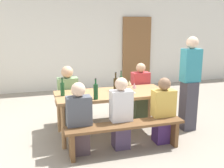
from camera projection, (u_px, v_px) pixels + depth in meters
name	position (u px, v px, depth m)	size (l,w,h in m)	color
ground_plane	(112.00, 133.00, 4.67)	(24.00, 24.00, 0.00)	gray
back_wall	(77.00, 34.00, 7.59)	(14.00, 0.20, 3.20)	silver
wooden_door	(137.00, 52.00, 8.09)	(0.90, 0.06, 2.10)	brown
tasting_table	(112.00, 97.00, 4.52)	(1.92, 0.81, 0.75)	#9E7247
bench_near	(125.00, 130.00, 3.93)	(1.82, 0.30, 0.45)	brown
bench_far	(102.00, 103.00, 5.25)	(1.82, 0.30, 0.45)	brown
wine_bottle_0	(96.00, 91.00, 4.08)	(0.07, 0.07, 0.33)	#194723
wine_bottle_1	(62.00, 89.00, 4.27)	(0.07, 0.07, 0.30)	#194723
wine_bottle_2	(121.00, 83.00, 4.66)	(0.07, 0.07, 0.35)	#234C2D
wine_bottle_3	(116.00, 84.00, 4.67)	(0.08, 0.08, 0.32)	#332814
wine_glass_0	(129.00, 83.00, 4.76)	(0.08, 0.08, 0.15)	silver
wine_glass_1	(134.00, 86.00, 4.43)	(0.07, 0.07, 0.18)	silver
seated_guest_near_0	(79.00, 120.00, 3.85)	(0.36, 0.24, 1.09)	#513F45
seated_guest_near_1	(121.00, 115.00, 4.02)	(0.33, 0.24, 1.12)	#4C3C5B
seated_guest_near_2	(163.00, 112.00, 4.23)	(0.36, 0.24, 1.08)	#432763
seated_guest_far_0	(68.00, 98.00, 4.87)	(0.37, 0.24, 1.16)	#44575D
seated_guest_far_1	(140.00, 93.00, 5.27)	(0.35, 0.24, 1.15)	#435134
standing_host	(190.00, 85.00, 4.68)	(0.32, 0.24, 1.69)	#3F3D48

